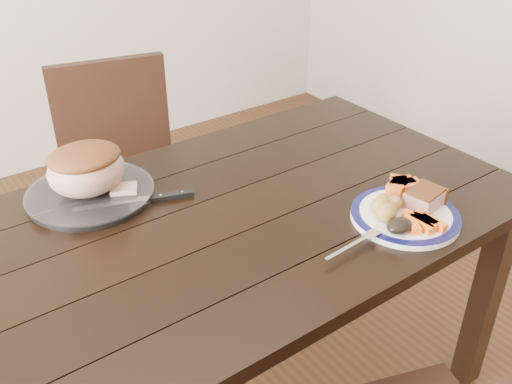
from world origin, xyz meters
TOP-DOWN VIEW (x-y plane):
  - dining_table at (0.00, 0.00)m, footprint 1.60×0.91m
  - chair_far at (0.02, 0.74)m, footprint 0.50×0.51m
  - dinner_plate at (0.36, -0.29)m, footprint 0.28×0.28m
  - plate_rim at (0.36, -0.29)m, footprint 0.28×0.28m
  - serving_platter at (-0.25, 0.29)m, footprint 0.34×0.34m
  - pork_slice at (0.42, -0.29)m, footprint 0.11×0.09m
  - roasted_potatoes at (0.31, -0.26)m, footprint 0.11×0.10m
  - carrot_batons at (0.35, -0.35)m, footprint 0.09×0.11m
  - pumpkin_wedges at (0.43, -0.21)m, footprint 0.10×0.09m
  - dark_mushroom at (0.28, -0.33)m, footprint 0.07×0.05m
  - fork at (0.17, -0.31)m, footprint 0.18×0.03m
  - roast_joint at (-0.25, 0.29)m, footprint 0.21×0.18m
  - cut_slice at (-0.18, 0.23)m, footprint 0.09×0.08m
  - carving_knife at (-0.11, 0.17)m, footprint 0.31×0.12m

SIDE VIEW (x-z plane):
  - chair_far at x=0.02m, z-range 0.06..0.99m
  - dining_table at x=0.00m, z-range 0.28..1.03m
  - carving_knife at x=-0.11m, z-range 0.75..0.76m
  - dinner_plate at x=0.36m, z-range 0.75..0.77m
  - serving_platter at x=-0.25m, z-range 0.75..0.77m
  - plate_rim at x=0.36m, z-range 0.75..0.78m
  - fork at x=0.17m, z-range 0.77..0.77m
  - cut_slice at x=-0.18m, z-range 0.77..0.78m
  - carrot_batons at x=0.35m, z-range 0.77..0.79m
  - dark_mushroom at x=0.28m, z-range 0.77..0.80m
  - pumpkin_wedges at x=0.43m, z-range 0.77..0.81m
  - pork_slice at x=0.42m, z-range 0.77..0.81m
  - roasted_potatoes at x=0.31m, z-range 0.77..0.81m
  - roast_joint at x=-0.25m, z-range 0.77..0.90m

